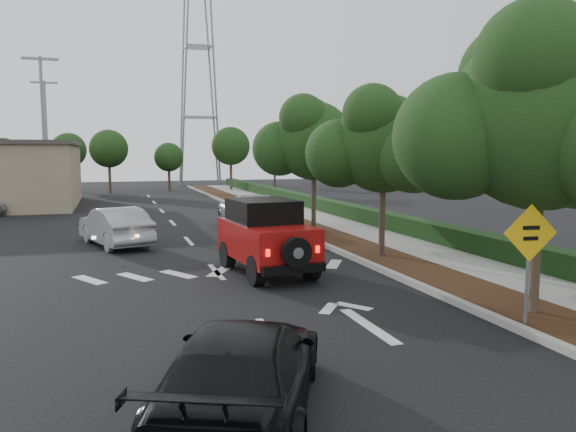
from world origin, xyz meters
name	(u,v)px	position (x,y,z in m)	size (l,w,h in m)	color
ground	(273,335)	(0.00, 0.00, 0.00)	(120.00, 120.00, 0.00)	black
curb	(299,234)	(4.60, 12.00, 0.07)	(0.20, 70.00, 0.15)	#9E9B93
planting_strip	(322,233)	(5.60, 12.00, 0.06)	(1.80, 70.00, 0.12)	black
sidewalk	(363,232)	(7.50, 12.00, 0.06)	(2.00, 70.00, 0.12)	gray
hedge	(392,223)	(8.90, 12.00, 0.40)	(0.80, 70.00, 0.80)	black
transmission_tower	(200,186)	(6.00, 48.00, 0.00)	(7.00, 4.00, 28.00)	slate
street_tree_near	(533,317)	(5.60, -0.50, 0.00)	(3.80, 3.80, 5.92)	#143311
street_tree_mid	(381,258)	(5.60, 6.50, 0.00)	(3.20, 3.20, 5.32)	#143311
street_tree_far	(314,232)	(5.60, 13.00, 0.00)	(3.40, 3.40, 5.62)	#143311
light_pole_a	(47,211)	(-6.50, 26.00, 0.00)	(2.00, 0.22, 9.00)	slate
light_pole_b	(50,196)	(-7.50, 38.00, 0.00)	(2.00, 0.22, 9.00)	slate
red_jeep	(264,236)	(1.34, 5.55, 1.08)	(2.18, 4.26, 2.12)	black
silver_suv_ahead	(259,214)	(3.20, 13.38, 0.81)	(2.68, 5.82, 1.62)	#9FA2A6
black_suv_oncoming	(243,370)	(-1.31, -3.10, 0.66)	(1.84, 4.53, 1.31)	black
silver_sedan_oncoming	(115,226)	(-2.76, 11.80, 0.72)	(1.53, 4.39, 1.45)	#A5A9AD
speed_hump_sign	(529,248)	(4.80, -1.21, 1.64)	(1.11, 0.17, 2.37)	slate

